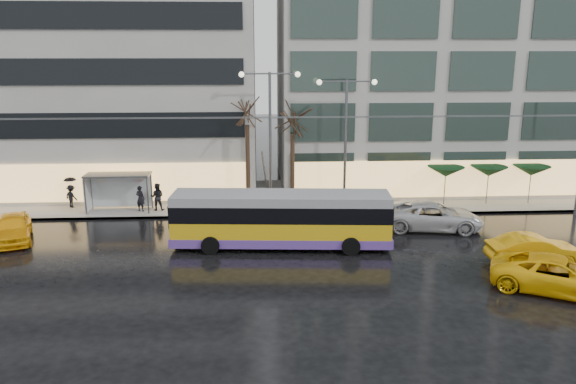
{
  "coord_description": "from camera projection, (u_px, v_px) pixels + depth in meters",
  "views": [
    {
      "loc": [
        1.19,
        -25.85,
        10.46
      ],
      "look_at": [
        2.86,
        5.0,
        2.68
      ],
      "focal_mm": 35.0,
      "sensor_mm": 36.0,
      "label": 1
    }
  ],
  "objects": [
    {
      "name": "taxi_c",
      "position": [
        559.0,
        275.0,
        24.89
      ],
      "size": [
        6.33,
        5.1,
        1.6
      ],
      "primitive_type": "imported",
      "rotation": [
        0.0,
        0.0,
        1.07
      ],
      "color": "yellow",
      "rests_on": "ground"
    },
    {
      "name": "catenary",
      "position": [
        255.0,
        156.0,
        34.23
      ],
      "size": [
        42.24,
        5.12,
        7.0
      ],
      "color": "#595B60",
      "rests_on": "ground"
    },
    {
      "name": "ground",
      "position": [
        235.0,
        270.0,
        27.53
      ],
      "size": [
        140.0,
        140.0,
        0.0
      ],
      "primitive_type": "plane",
      "color": "black",
      "rests_on": "ground"
    },
    {
      "name": "taxi_b",
      "position": [
        534.0,
        250.0,
        28.13
      ],
      "size": [
        4.64,
        1.69,
        1.52
      ],
      "primitive_type": "imported",
      "rotation": [
        0.0,
        0.0,
        1.55
      ],
      "color": "#E79F0C",
      "rests_on": "ground"
    },
    {
      "name": "building_left",
      "position": [
        29.0,
        41.0,
        42.36
      ],
      "size": [
        34.0,
        14.0,
        22.0
      ],
      "primitive_type": "cube",
      "color": "#9E9D97",
      "rests_on": "sidewalk"
    },
    {
      "name": "street_lamp_near",
      "position": [
        270.0,
        121.0,
        36.63
      ],
      "size": [
        3.96,
        0.36,
        9.03
      ],
      "color": "#595B60",
      "rests_on": "sidewalk"
    },
    {
      "name": "parasol_b",
      "position": [
        489.0,
        171.0,
        38.47
      ],
      "size": [
        2.5,
        2.5,
        2.65
      ],
      "color": "#595B60",
      "rests_on": "sidewalk"
    },
    {
      "name": "trolleybus",
      "position": [
        281.0,
        221.0,
        30.49
      ],
      "size": [
        11.95,
        4.98,
        5.48
      ],
      "color": "gold",
      "rests_on": "ground"
    },
    {
      "name": "kerb",
      "position": [
        271.0,
        216.0,
        36.38
      ],
      "size": [
        80.0,
        0.1,
        0.15
      ],
      "primitive_type": "cube",
      "color": "slate",
      "rests_on": "ground"
    },
    {
      "name": "building_right",
      "position": [
        484.0,
        22.0,
        43.83
      ],
      "size": [
        32.0,
        14.0,
        25.0
      ],
      "primitive_type": "cube",
      "color": "#9E9D97",
      "rests_on": "sidewalk"
    },
    {
      "name": "sidewalk",
      "position": [
        270.0,
        197.0,
        41.17
      ],
      "size": [
        80.0,
        10.0,
        0.15
      ],
      "primitive_type": "cube",
      "color": "gray",
      "rests_on": "ground"
    },
    {
      "name": "bus_shelter",
      "position": [
        113.0,
        184.0,
        36.96
      ],
      "size": [
        4.2,
        1.6,
        2.51
      ],
      "color": "#595B60",
      "rests_on": "sidewalk"
    },
    {
      "name": "pedestrian_a",
      "position": [
        140.0,
        190.0,
        36.83
      ],
      "size": [
        1.27,
        1.28,
        2.19
      ],
      "color": "black",
      "rests_on": "sidewalk"
    },
    {
      "name": "parasol_a",
      "position": [
        446.0,
        172.0,
        38.32
      ],
      "size": [
        2.5,
        2.5,
        2.65
      ],
      "color": "#595B60",
      "rests_on": "sidewalk"
    },
    {
      "name": "pedestrian_c",
      "position": [
        71.0,
        191.0,
        37.83
      ],
      "size": [
        1.15,
        1.13,
        2.11
      ],
      "color": "black",
      "rests_on": "sidewalk"
    },
    {
      "name": "tree_b",
      "position": [
        293.0,
        114.0,
        36.99
      ],
      "size": [
        3.2,
        3.2,
        7.7
      ],
      "color": "black",
      "rests_on": "sidewalk"
    },
    {
      "name": "sedan_silver",
      "position": [
        433.0,
        216.0,
        33.7
      ],
      "size": [
        6.22,
        3.56,
        1.63
      ],
      "primitive_type": "imported",
      "rotation": [
        0.0,
        0.0,
        1.42
      ],
      "color": "silver",
      "rests_on": "ground"
    },
    {
      "name": "tree_a",
      "position": [
        247.0,
        104.0,
        36.47
      ],
      "size": [
        3.2,
        3.2,
        8.4
      ],
      "color": "black",
      "rests_on": "sidewalk"
    },
    {
      "name": "street_lamp_far",
      "position": [
        346.0,
        125.0,
        36.96
      ],
      "size": [
        3.96,
        0.36,
        8.53
      ],
      "color": "#595B60",
      "rests_on": "sidewalk"
    },
    {
      "name": "taxi_a",
      "position": [
        13.0,
        228.0,
        31.6
      ],
      "size": [
        3.27,
        4.95,
        1.57
      ],
      "primitive_type": "imported",
      "rotation": [
        0.0,
        0.0,
        0.34
      ],
      "color": "#FFB20D",
      "rests_on": "ground"
    },
    {
      "name": "parasol_c",
      "position": [
        531.0,
        171.0,
        38.63
      ],
      "size": [
        2.5,
        2.5,
        2.65
      ],
      "color": "#595B60",
      "rests_on": "sidewalk"
    },
    {
      "name": "pedestrian_b",
      "position": [
        157.0,
        197.0,
        37.19
      ],
      "size": [
        0.9,
        0.7,
        1.84
      ],
      "color": "black",
      "rests_on": "sidewalk"
    }
  ]
}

